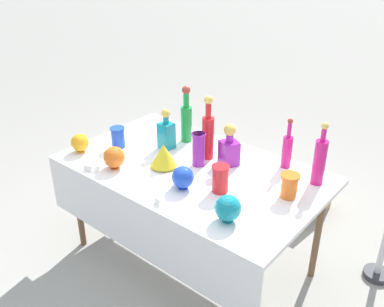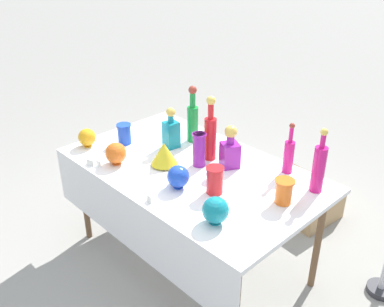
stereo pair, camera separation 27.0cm
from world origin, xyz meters
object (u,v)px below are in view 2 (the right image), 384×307
at_px(tall_bottle_3, 319,167).
at_px(round_bowl_1, 116,153).
at_px(slender_vase_3, 124,133).
at_px(round_bowl_2, 216,210).
at_px(tall_bottle_1, 210,134).
at_px(round_bowl_0, 178,177).
at_px(square_decanter_1, 230,150).
at_px(fluted_vase_0, 164,154).
at_px(round_bowl_3, 87,137).
at_px(cardboard_box_behind_left, 304,200).
at_px(tall_bottle_0, 289,154).
at_px(slender_vase_0, 199,149).
at_px(tall_bottle_2, 193,119).
at_px(square_decanter_0, 171,131).
at_px(slender_vase_2, 215,179).
at_px(slender_vase_1, 284,190).

distance_m(tall_bottle_3, round_bowl_1, 1.26).
relative_size(slender_vase_3, round_bowl_2, 0.98).
height_order(tall_bottle_1, round_bowl_0, tall_bottle_1).
bearing_deg(square_decanter_1, round_bowl_0, -95.30).
height_order(tall_bottle_1, fluted_vase_0, tall_bottle_1).
distance_m(slender_vase_3, round_bowl_3, 0.26).
bearing_deg(cardboard_box_behind_left, tall_bottle_1, -105.24).
bearing_deg(tall_bottle_0, slender_vase_0, -142.97).
bearing_deg(slender_vase_0, fluted_vase_0, -134.10).
height_order(tall_bottle_0, tall_bottle_2, tall_bottle_2).
bearing_deg(tall_bottle_1, slender_vase_0, -81.88).
relative_size(tall_bottle_3, round_bowl_3, 3.03).
distance_m(square_decanter_0, cardboard_box_behind_left, 1.34).
height_order(square_decanter_0, slender_vase_0, square_decanter_0).
bearing_deg(tall_bottle_1, tall_bottle_3, 12.66).
bearing_deg(square_decanter_0, round_bowl_0, -37.19).
distance_m(tall_bottle_2, square_decanter_1, 0.45).
bearing_deg(tall_bottle_1, square_decanter_1, 4.97).
distance_m(slender_vase_3, round_bowl_2, 1.11).
height_order(square_decanter_1, slender_vase_2, square_decanter_1).
distance_m(square_decanter_1, round_bowl_3, 1.02).
xyz_separation_m(tall_bottle_0, slender_vase_2, (-0.15, -0.50, -0.03)).
bearing_deg(round_bowl_3, round_bowl_2, -0.04).
bearing_deg(tall_bottle_0, round_bowl_0, -118.86).
relative_size(tall_bottle_2, slender_vase_1, 2.85).
relative_size(tall_bottle_2, round_bowl_3, 3.14).
distance_m(square_decanter_0, square_decanter_1, 0.48).
bearing_deg(slender_vase_3, square_decanter_1, 21.15).
bearing_deg(square_decanter_0, tall_bottle_1, 12.92).
height_order(tall_bottle_0, tall_bottle_1, tall_bottle_1).
bearing_deg(slender_vase_3, slender_vase_0, 14.55).
relative_size(tall_bottle_2, round_bowl_1, 2.80).
xyz_separation_m(slender_vase_0, round_bowl_0, (0.11, -0.28, -0.05)).
bearing_deg(tall_bottle_0, fluted_vase_0, -140.43).
bearing_deg(tall_bottle_1, square_decanter_0, -167.08).
bearing_deg(round_bowl_2, round_bowl_3, 179.96).
relative_size(fluted_vase_0, round_bowl_2, 1.16).
bearing_deg(round_bowl_1, square_decanter_1, 43.50).
relative_size(slender_vase_0, fluted_vase_0, 1.29).
distance_m(slender_vase_0, slender_vase_3, 0.62).
bearing_deg(tall_bottle_2, round_bowl_2, -37.15).
xyz_separation_m(tall_bottle_0, round_bowl_1, (-0.83, -0.71, -0.05)).
relative_size(tall_bottle_1, square_decanter_0, 1.50).
height_order(slender_vase_3, cardboard_box_behind_left, slender_vase_3).
relative_size(square_decanter_0, round_bowl_2, 1.96).
relative_size(slender_vase_0, slender_vase_2, 1.35).
relative_size(round_bowl_0, round_bowl_1, 0.95).
height_order(slender_vase_1, cardboard_box_behind_left, slender_vase_1).
xyz_separation_m(tall_bottle_0, square_decanter_1, (-0.30, -0.20, -0.01)).
height_order(tall_bottle_1, round_bowl_3, tall_bottle_1).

